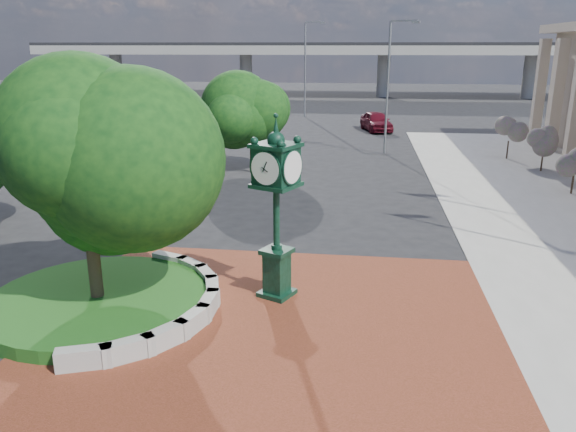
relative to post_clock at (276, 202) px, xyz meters
The scene contains 14 objects.
ground 3.25m from the post_clock, 85.48° to the right, with size 200.00×200.00×0.00m, color black.
plaza 3.78m from the post_clock, 87.33° to the right, with size 12.00×12.00×0.04m, color brown.
planter_wall 3.97m from the post_clock, 150.94° to the right, with size 2.96×6.77×0.54m.
grass_bed 5.77m from the post_clock, 163.57° to the right, with size 6.10×6.10×0.40m, color #134414.
overpass 68.65m from the post_clock, 90.08° to the left, with size 90.00×12.00×7.50m.
tree_planter 5.16m from the post_clock, 163.57° to the right, with size 5.20×5.20×6.33m.
tree_street 17.01m from the post_clock, 103.21° to the left, with size 4.40×4.40×5.45m.
post_clock is the anchor object (origin of this frame).
parked_car 34.53m from the post_clock, 84.09° to the left, with size 1.98×4.92×1.68m, color #590C1A.
street_lamp_near 23.97m from the post_clock, 80.07° to the left, with size 1.91×0.71×8.68m.
street_lamp_far 43.66m from the post_clock, 94.46° to the left, with size 2.11×0.43×9.39m.
shrub_near 18.79m from the post_clock, 46.88° to the left, with size 1.20×1.20×2.20m.
shrub_mid 22.94m from the post_clock, 55.83° to the left, with size 1.20×1.20×2.20m.
shrub_far 25.57m from the post_clock, 62.52° to the left, with size 1.20×1.20×2.20m.
Camera 1 is at (2.19, -13.61, 7.13)m, focal length 35.00 mm.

